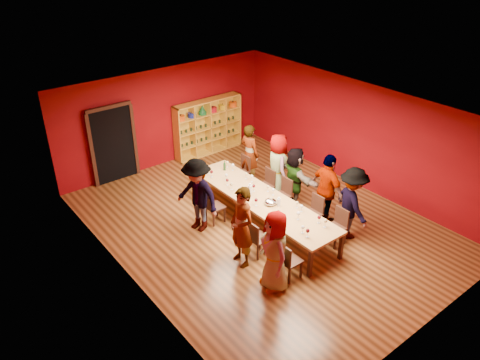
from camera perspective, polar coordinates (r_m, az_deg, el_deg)
name	(u,v)px	position (r m, az deg, el deg)	size (l,w,h in m)	color
room_shell	(262,171)	(11.09, 2.71, 1.11)	(7.10, 9.10, 3.04)	#532F15
tasting_table	(261,200)	(11.48, 2.62, -2.43)	(1.10, 4.50, 0.75)	#B08249
doorway	(113,144)	(13.85, -15.25, 4.24)	(1.40, 0.17, 2.30)	black
shelving_unit	(207,124)	(15.19, -4.00, 6.84)	(2.40, 0.40, 1.80)	gold
chair_person_left_0	(288,259)	(9.94, 5.82, -9.61)	(0.42, 0.42, 0.89)	black
person_left_0	(275,251)	(9.48, 4.27, -8.62)	(0.87, 0.48, 1.79)	#151D3A
chair_person_left_1	(256,237)	(10.53, 2.01, -6.96)	(0.42, 0.42, 0.89)	black
person_left_1	(242,227)	(10.05, 0.21, -5.77)	(0.69, 0.50, 1.88)	#5173A8
chair_person_left_3	(212,205)	(11.65, -3.38, -3.12)	(0.42, 0.42, 0.89)	black
person_left_3	(197,195)	(11.22, -5.23, -1.87)	(1.22, 0.50, 1.89)	pink
chair_person_right_0	(338,224)	(11.17, 11.86, -5.31)	(0.42, 0.42, 0.89)	black
person_right_0	(352,203)	(11.24, 13.47, -2.79)	(1.17, 0.48, 1.82)	#16183D
chair_person_right_1	(314,210)	(11.58, 9.04, -3.69)	(0.42, 0.42, 0.89)	black
person_right_1	(327,190)	(11.62, 10.59, -1.18)	(1.10, 0.50, 1.87)	#535359
chair_person_right_2	(284,193)	(12.22, 5.33, -1.55)	(0.42, 0.42, 0.89)	black
person_right_2	(295,177)	(12.29, 6.69, 0.35)	(1.54, 0.44, 1.66)	#505055
chair_person_right_3	(267,183)	(12.63, 3.32, -0.38)	(0.42, 0.42, 0.89)	black
person_right_3	(278,166)	(12.66, 4.61, 1.74)	(0.89, 0.48, 1.81)	#5C8CBE
chair_person_right_4	(243,169)	(13.35, 0.33, 1.36)	(0.42, 0.42, 0.89)	black
person_right_4	(250,154)	(13.31, 1.18, 3.18)	(0.65, 0.48, 1.78)	#BF808D
wine_glass_0	(254,186)	(11.66, 1.68, -0.77)	(0.08, 0.08, 0.20)	silver
wine_glass_1	(303,228)	(10.21, 7.67, -5.77)	(0.08, 0.08, 0.20)	silver
wine_glass_2	(273,190)	(11.52, 4.06, -1.24)	(0.08, 0.08, 0.20)	silver
wine_glass_3	(227,163)	(12.84, -1.55, 2.12)	(0.07, 0.07, 0.18)	silver
wine_glass_4	(256,200)	(11.06, 1.98, -2.50)	(0.08, 0.08, 0.21)	silver
wine_glass_5	(226,176)	(12.15, -1.68, 0.55)	(0.08, 0.08, 0.20)	silver
wine_glass_6	(280,216)	(10.54, 4.85, -4.44)	(0.08, 0.08, 0.19)	silver
wine_glass_7	(308,231)	(10.10, 8.25, -6.19)	(0.09, 0.09, 0.21)	silver
wine_glass_8	(278,212)	(10.66, 4.69, -3.95)	(0.08, 0.08, 0.20)	silver
wine_glass_9	(319,218)	(10.58, 9.62, -4.56)	(0.08, 0.08, 0.20)	silver
wine_glass_10	(271,199)	(11.15, 3.78, -2.32)	(0.08, 0.08, 0.20)	silver
wine_glass_11	(247,195)	(11.27, 0.84, -1.82)	(0.09, 0.09, 0.21)	silver
wine_glass_12	(325,221)	(10.47, 10.36, -4.97)	(0.09, 0.09, 0.22)	silver
wine_glass_13	(233,165)	(12.66, -0.89, 1.78)	(0.08, 0.08, 0.20)	silver
wine_glass_14	(209,169)	(12.50, -3.84, 1.39)	(0.09, 0.09, 0.21)	silver
wine_glass_15	(302,207)	(10.94, 7.52, -3.25)	(0.07, 0.07, 0.18)	silver
wine_glass_16	(268,187)	(11.68, 3.43, -0.85)	(0.07, 0.07, 0.18)	silver
wine_glass_17	(252,177)	(12.08, 1.46, 0.39)	(0.08, 0.08, 0.21)	silver
wine_glass_18	(246,174)	(12.23, 0.75, 0.71)	(0.08, 0.08, 0.19)	silver
wine_glass_19	(232,185)	(11.72, -1.03, -0.56)	(0.08, 0.08, 0.21)	silver
wine_glass_20	(297,203)	(11.07, 6.97, -2.83)	(0.07, 0.07, 0.18)	silver
wine_glass_21	(298,214)	(10.63, 7.13, -4.11)	(0.09, 0.09, 0.22)	silver
wine_glass_22	(212,172)	(12.34, -3.49, 0.96)	(0.08, 0.08, 0.20)	silver
wine_glass_23	(227,181)	(11.94, -1.56, -0.07)	(0.08, 0.08, 0.19)	silver
spittoon_bowl	(271,202)	(11.18, 3.74, -2.69)	(0.29, 0.29, 0.16)	silver
carafe_a	(250,189)	(11.56, 1.23, -1.13)	(0.13, 0.13, 0.28)	silver
carafe_b	(279,202)	(11.13, 4.76, -2.67)	(0.10, 0.10, 0.23)	silver
wine_bottle	(225,167)	(12.69, -1.90, 1.65)	(0.09, 0.09, 0.28)	#163D1B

